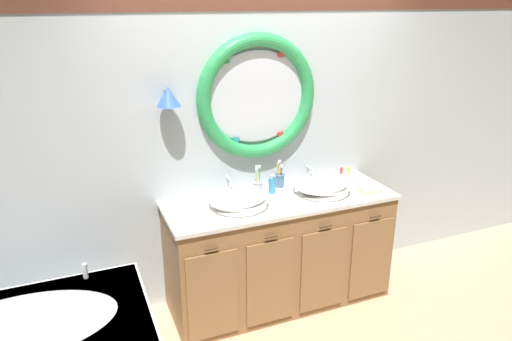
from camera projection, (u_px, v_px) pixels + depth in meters
ground_plane at (287, 317)px, 3.75m from camera, size 14.00×14.00×0.00m
back_wall_assembly at (258, 135)px, 3.81m from camera, size 6.40×0.26×2.60m
vanity_counter at (279, 250)px, 3.82m from camera, size 1.79×0.66×0.91m
sink_basin_left at (239, 199)px, 3.50m from camera, size 0.45×0.45×0.12m
sink_basin_right at (322, 185)px, 3.74m from camera, size 0.46×0.46×0.13m
faucet_set_left at (227, 187)px, 3.72m from camera, size 0.24×0.12×0.16m
faucet_set_right at (307, 175)px, 3.97m from camera, size 0.22×0.13×0.15m
toothbrush_holder_left at (258, 186)px, 3.76m from camera, size 0.08×0.08×0.22m
toothbrush_holder_right at (280, 179)px, 3.86m from camera, size 0.08×0.08×0.23m
soap_dispenser at (272, 185)px, 3.74m from camera, size 0.06×0.06×0.16m
folded_hand_towel at (370, 190)px, 3.76m from camera, size 0.16×0.12×0.04m
toiletry_basket at (345, 176)px, 4.02m from camera, size 0.16×0.12×0.12m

